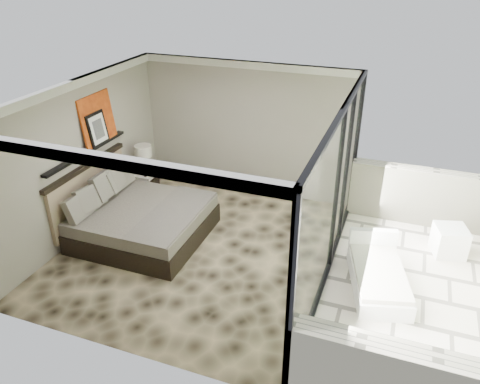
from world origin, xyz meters
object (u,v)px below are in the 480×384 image
(table_lamp, at_px, (144,156))
(ottoman, at_px, (449,241))
(nightstand, at_px, (146,185))
(lounger, at_px, (378,276))
(bed, at_px, (138,219))

(table_lamp, bearing_deg, ottoman, -0.54)
(nightstand, relative_size, lounger, 0.27)
(nightstand, xyz_separation_m, lounger, (4.97, -1.43, -0.04))
(table_lamp, height_order, ottoman, table_lamp)
(bed, xyz_separation_m, ottoman, (5.32, 1.37, -0.10))
(table_lamp, bearing_deg, nightstand, 140.93)
(ottoman, relative_size, lounger, 0.30)
(lounger, bearing_deg, nightstand, 148.97)
(table_lamp, distance_m, ottoman, 6.03)
(nightstand, bearing_deg, bed, -52.02)
(ottoman, height_order, lounger, lounger)
(nightstand, xyz_separation_m, ottoman, (6.03, -0.09, 0.02))
(table_lamp, distance_m, lounger, 5.18)
(nightstand, distance_m, ottoman, 6.03)
(lounger, bearing_deg, table_lamp, 149.18)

